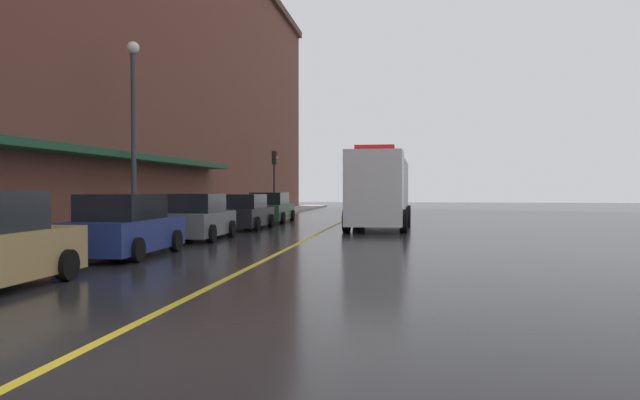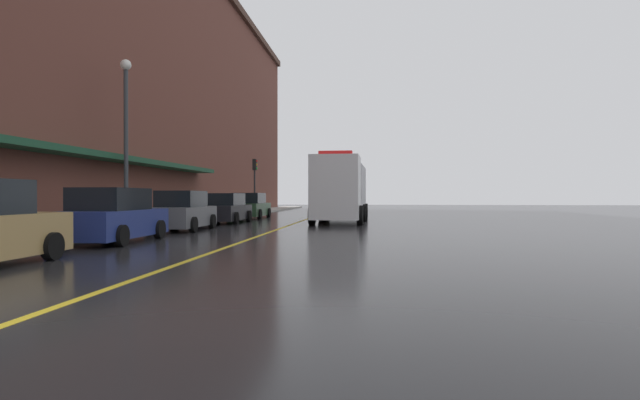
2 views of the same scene
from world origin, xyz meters
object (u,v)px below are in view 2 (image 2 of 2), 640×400
street_lamp_left (126,125)px  parked_car_3 (226,209)px  box_truck (341,191)px  parking_meter_0 (198,204)px  parked_car_2 (183,212)px  parking_meter_1 (157,205)px  parked_car_1 (113,217)px  traffic_light_near (255,175)px  parked_car_4 (250,206)px

street_lamp_left → parked_car_3: bearing=73.7°
box_truck → parking_meter_0: box_truck is taller
parked_car_2 → parking_meter_1: size_ratio=3.26×
parked_car_2 → parking_meter_0: bearing=12.0°
parked_car_1 → traffic_light_near: 25.12m
traffic_light_near → parking_meter_1: bearing=-90.2°
box_truck → street_lamp_left: size_ratio=1.34×
parked_car_3 → parked_car_1: bearing=178.6°
parked_car_1 → parking_meter_1: 6.53m
parked_car_4 → parked_car_1: bearing=179.2°
parked_car_1 → parked_car_2: 5.73m
parked_car_1 → parking_meter_1: parked_car_1 is taller
parked_car_1 → parked_car_2: (0.10, 5.73, -0.01)m
parked_car_1 → parked_car_3: parked_car_1 is taller
parked_car_2 → parked_car_3: size_ratio=0.92×
box_truck → street_lamp_left: street_lamp_left is taller
street_lamp_left → traffic_light_near: bearing=88.1°
traffic_light_near → parked_car_4: bearing=-79.3°
parking_meter_1 → parking_meter_0: bearing=90.0°
parked_car_2 → box_truck: (6.31, 7.88, 0.99)m
parking_meter_0 → parked_car_4: bearing=76.7°
parked_car_3 → parking_meter_1: (-1.50, -5.46, 0.29)m
parked_car_3 → box_truck: (6.24, 1.75, 1.02)m
parked_car_4 → box_truck: box_truck is taller
parked_car_2 → parked_car_3: 6.13m
parked_car_2 → parking_meter_0: parked_car_2 is taller
parked_car_3 → box_truck: size_ratio=0.51×
parked_car_3 → traffic_light_near: size_ratio=1.10×
parked_car_1 → parked_car_2: bearing=-2.4°
parked_car_4 → parked_car_3: bearing=-179.9°
parking_meter_0 → parked_car_2: bearing=-76.4°
parked_car_3 → parked_car_4: size_ratio=0.99×
box_truck → parking_meter_1: size_ratio=6.97×
parked_car_3 → parking_meter_0: bearing=98.0°
parking_meter_1 → parked_car_1: bearing=-78.3°
box_truck → parking_meter_1: box_truck is taller
box_truck → street_lamp_left: (-8.34, -8.92, 2.62)m
parked_car_4 → parking_meter_1: 11.39m
parked_car_3 → parking_meter_1: 5.67m
parking_meter_0 → parking_meter_1: 5.24m
parked_car_2 → parking_meter_1: (-1.43, 0.66, 0.27)m
parked_car_3 → traffic_light_near: (-1.44, 13.13, 2.39)m
parked_car_1 → parking_meter_0: 11.71m
parked_car_4 → parking_meter_1: bearing=172.3°
box_truck → parking_meter_0: (-7.74, -1.98, -0.72)m
parked_car_2 → parked_car_3: (0.08, 6.13, -0.03)m
parked_car_1 → parked_car_3: bearing=-2.3°
parked_car_3 → street_lamp_left: size_ratio=0.68×
traffic_light_near → street_lamp_left: bearing=-91.9°
box_truck → parking_meter_1: (-7.74, -7.21, -0.72)m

